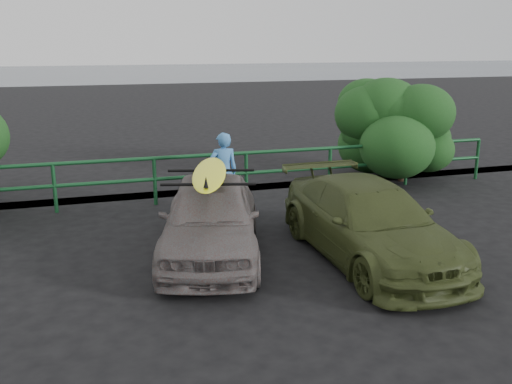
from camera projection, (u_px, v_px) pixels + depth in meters
ground at (276, 296)px, 7.77m from camera, size 80.00×80.00×0.00m
ocean at (102, 72)px, 63.27m from camera, size 200.00×200.00×0.00m
guardrail at (202, 177)px, 12.26m from camera, size 14.00×0.08×1.04m
shrub_right at (397, 133)px, 13.95m from camera, size 3.20×2.40×2.34m
sedan at (211, 218)px, 9.08m from camera, size 2.44×4.03×1.28m
olive_vehicle at (369, 222)px, 8.97m from camera, size 1.75×4.19×1.21m
man at (223, 172)px, 11.51m from camera, size 0.60×0.41×1.61m
roof_rack at (210, 177)px, 8.91m from camera, size 1.62×1.32×0.05m
surfboard at (210, 173)px, 8.89m from camera, size 1.14×2.52×0.07m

